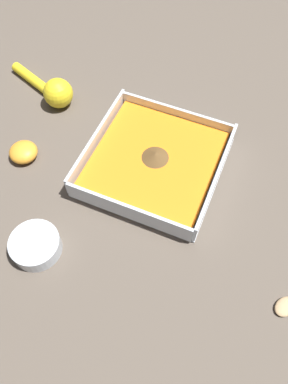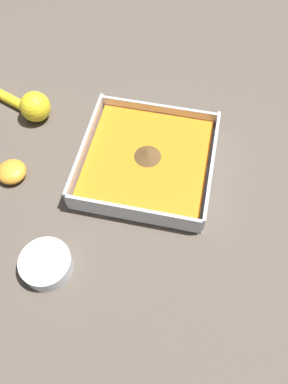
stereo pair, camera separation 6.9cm
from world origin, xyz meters
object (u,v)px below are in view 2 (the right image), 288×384
object	(u,v)px
spice_bowl	(46,264)
lemon_half	(12,172)
square_dish	(147,162)
lemon_squeezer	(29,105)

from	to	relation	value
spice_bowl	lemon_half	size ratio (longest dim) A/B	1.54
square_dish	spice_bowl	bearing A→B (deg)	-27.13
square_dish	spice_bowl	distance (m)	0.27
spice_bowl	lemon_half	world-z (taller)	same
square_dish	spice_bowl	world-z (taller)	square_dish
spice_bowl	lemon_squeezer	world-z (taller)	lemon_squeezer
lemon_half	spice_bowl	bearing A→B (deg)	38.15
square_dish	lemon_squeezer	world-z (taller)	lemon_squeezer
spice_bowl	square_dish	bearing A→B (deg)	152.87
spice_bowl	lemon_squeezer	size ratio (longest dim) A/B	0.47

